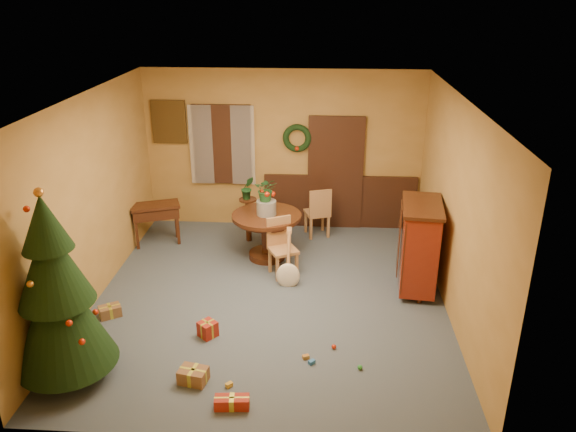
# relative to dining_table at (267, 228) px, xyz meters

# --- Properties ---
(room_envelope) EXTENTS (5.50, 5.50, 5.50)m
(room_envelope) POSITION_rel_dining_table_xyz_m (0.38, 1.39, 0.57)
(room_envelope) COLOR #3C4858
(room_envelope) RESTS_ON ground
(dining_table) EXTENTS (1.13, 1.13, 0.78)m
(dining_table) POSITION_rel_dining_table_xyz_m (0.00, 0.00, 0.00)
(dining_table) COLOR black
(dining_table) RESTS_ON floor
(urn) EXTENTS (0.32, 0.32, 0.23)m
(urn) POSITION_rel_dining_table_xyz_m (0.00, 0.00, 0.35)
(urn) COLOR slate
(urn) RESTS_ON dining_table
(centerpiece_plant) EXTENTS (0.36, 0.31, 0.39)m
(centerpiece_plant) POSITION_rel_dining_table_xyz_m (0.00, 0.00, 0.67)
(centerpiece_plant) COLOR #1E4C23
(centerpiece_plant) RESTS_ON urn
(chair_near) EXTENTS (0.53, 0.53, 0.92)m
(chair_near) POSITION_rel_dining_table_xyz_m (0.28, -0.51, -0.06)
(chair_near) COLOR #A56C42
(chair_near) RESTS_ON floor
(chair_far) EXTENTS (0.51, 0.51, 0.93)m
(chair_far) POSITION_rel_dining_table_xyz_m (0.83, 0.90, -0.05)
(chair_far) COLOR #A56C42
(chair_far) RESTS_ON floor
(guitar) EXTENTS (0.45, 0.60, 0.83)m
(guitar) POSITION_rel_dining_table_xyz_m (0.41, -0.93, -0.12)
(guitar) COLOR #F5E9CC
(guitar) RESTS_ON floor
(plant_stand) EXTENTS (0.31, 0.31, 0.79)m
(plant_stand) POSITION_rel_dining_table_xyz_m (-0.39, 0.65, -0.05)
(plant_stand) COLOR black
(plant_stand) RESTS_ON floor
(stand_plant) EXTENTS (0.28, 0.25, 0.41)m
(stand_plant) POSITION_rel_dining_table_xyz_m (-0.39, 0.65, 0.45)
(stand_plant) COLOR #19471E
(stand_plant) RESTS_ON plant_stand
(christmas_tree) EXTENTS (1.13, 1.13, 2.33)m
(christmas_tree) POSITION_rel_dining_table_xyz_m (-1.98, -3.20, 0.56)
(christmas_tree) COLOR #382111
(christmas_tree) RESTS_ON floor
(writing_desk) EXTENTS (0.91, 0.67, 0.73)m
(writing_desk) POSITION_rel_dining_table_xyz_m (-1.98, 0.45, 0.00)
(writing_desk) COLOR black
(writing_desk) RESTS_ON floor
(sideboard) EXTENTS (0.67, 1.11, 1.35)m
(sideboard) POSITION_rel_dining_table_xyz_m (2.32, -0.87, 0.18)
(sideboard) COLOR #61140B
(sideboard) RESTS_ON floor
(gift_a) EXTENTS (0.36, 0.29, 0.17)m
(gift_a) POSITION_rel_dining_table_xyz_m (-0.53, -3.21, -0.46)
(gift_a) COLOR brown
(gift_a) RESTS_ON floor
(gift_b) EXTENTS (0.29, 0.29, 0.21)m
(gift_b) POSITION_rel_dining_table_xyz_m (-0.54, -2.30, -0.44)
(gift_b) COLOR maroon
(gift_b) RESTS_ON floor
(gift_c) EXTENTS (0.34, 0.32, 0.16)m
(gift_c) POSITION_rel_dining_table_xyz_m (-1.98, -1.92, -0.47)
(gift_c) COLOR brown
(gift_c) RESTS_ON floor
(gift_d) EXTENTS (0.38, 0.18, 0.13)m
(gift_d) POSITION_rel_dining_table_xyz_m (-0.02, -3.61, -0.48)
(gift_d) COLOR maroon
(gift_d) RESTS_ON floor
(toy_a) EXTENTS (0.09, 0.09, 0.05)m
(toy_a) POSITION_rel_dining_table_xyz_m (0.82, -2.80, -0.52)
(toy_a) COLOR #2A6AB7
(toy_a) RESTS_ON floor
(toy_b) EXTENTS (0.06, 0.06, 0.06)m
(toy_b) POSITION_rel_dining_table_xyz_m (1.39, -2.87, -0.52)
(toy_b) COLOR #268C30
(toy_b) RESTS_ON floor
(toy_c) EXTENTS (0.09, 0.09, 0.05)m
(toy_c) POSITION_rel_dining_table_xyz_m (-0.11, -3.27, -0.52)
(toy_c) COLOR #BC9023
(toy_c) RESTS_ON floor
(toy_d) EXTENTS (0.06, 0.06, 0.06)m
(toy_d) POSITION_rel_dining_table_xyz_m (1.09, -2.48, -0.52)
(toy_d) COLOR red
(toy_d) RESTS_ON floor
(toy_e) EXTENTS (0.09, 0.08, 0.05)m
(toy_e) POSITION_rel_dining_table_xyz_m (0.74, -2.70, -0.52)
(toy_e) COLOR orange
(toy_e) RESTS_ON floor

